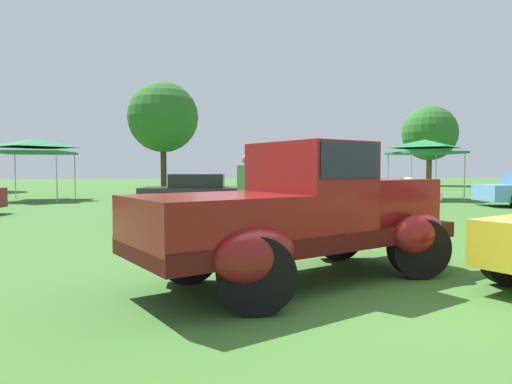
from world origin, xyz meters
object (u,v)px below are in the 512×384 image
show_car_orange (337,192)px  canopy_tent_left_field (34,145)px  canopy_tent_center_field (425,146)px  spectator_near_truck (247,191)px  show_car_charcoal (201,193)px  feature_pickup_truck (304,211)px

show_car_orange → canopy_tent_left_field: size_ratio=1.55×
show_car_orange → canopy_tent_center_field: size_ratio=1.71×
spectator_near_truck → canopy_tent_center_field: size_ratio=0.62×
show_car_charcoal → canopy_tent_center_field: 11.35m
show_car_charcoal → canopy_tent_center_field: canopy_tent_center_field is taller
show_car_charcoal → spectator_near_truck: spectator_near_truck is taller
spectator_near_truck → canopy_tent_left_field: (-8.30, 11.39, 1.51)m
show_car_charcoal → canopy_tent_center_field: bearing=26.3°
feature_pickup_truck → spectator_near_truck: (-0.30, 4.10, 0.05)m
feature_pickup_truck → spectator_near_truck: bearing=94.2°
show_car_orange → spectator_near_truck: size_ratio=2.73×
show_car_orange → canopy_tent_center_field: bearing=39.4°
feature_pickup_truck → spectator_near_truck: size_ratio=2.59×
canopy_tent_left_field → canopy_tent_center_field: size_ratio=1.10×
show_car_orange → spectator_near_truck: spectator_near_truck is taller
show_car_charcoal → canopy_tent_left_field: 9.94m
feature_pickup_truck → show_car_orange: bearing=70.8°
spectator_near_truck → canopy_tent_left_field: size_ratio=0.57×
canopy_tent_left_field → canopy_tent_center_field: same height
feature_pickup_truck → canopy_tent_left_field: 17.79m
feature_pickup_truck → show_car_charcoal: feature_pickup_truck is taller
spectator_near_truck → canopy_tent_left_field: 14.17m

